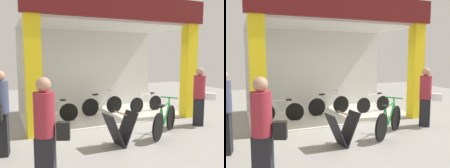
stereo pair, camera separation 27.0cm
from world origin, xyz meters
The scene contains 9 objects.
ground_plane centered at (0.00, 0.00, 0.00)m, with size 18.67×18.67×0.00m, color gray.
shop_facade centered at (0.00, 1.46, 2.01)m, with size 5.53×3.08×3.73m.
bicycle_inside_0 centered at (1.60, 1.18, 0.31)m, with size 1.43×0.39×0.79m.
bicycle_inside_1 centered at (-1.75, 1.14, 0.32)m, with size 1.43×0.41×0.80m.
bicycle_inside_2 centered at (-0.03, 1.42, 0.34)m, with size 1.56×0.43×0.86m.
bicycle_parked_0 centered at (0.60, -1.28, 0.38)m, with size 1.43×1.04×0.95m.
sandwich_board_sign centered at (-0.80, -1.50, 0.39)m, with size 0.75×0.55×0.78m.
pedestrian_0 centered at (2.06, -0.96, 0.88)m, with size 0.62×0.59×1.70m.
pedestrian_1 centered at (-2.64, -2.66, 0.89)m, with size 0.57×0.41×1.73m.
Camera 2 is at (-2.98, -6.47, 2.04)m, focal length 39.60 mm.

